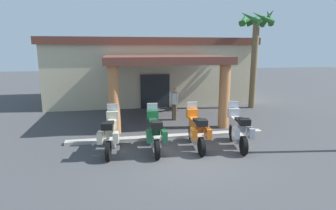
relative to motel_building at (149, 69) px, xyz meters
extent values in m
plane|color=#424244|center=(0.01, -11.14, -2.20)|extent=(80.00, 80.00, 0.00)
cube|color=beige|center=(0.00, 0.20, -0.26)|extent=(13.29, 6.37, 3.88)
cube|color=#1E2328|center=(0.01, -3.02, -1.15)|extent=(1.80, 0.11, 2.10)
cube|color=brown|center=(0.02, -5.63, 0.92)|extent=(5.83, 5.37, 0.35)
cylinder|color=#B27042|center=(-2.48, -7.92, -0.73)|extent=(0.50, 0.50, 2.95)
cylinder|color=#B27042|center=(2.54, -7.90, -0.73)|extent=(0.50, 0.50, 2.95)
cube|color=brown|center=(0.00, 0.20, 1.90)|extent=(13.69, 6.77, 0.44)
cylinder|color=black|center=(-2.55, -9.36, -1.87)|extent=(0.21, 0.67, 0.66)
cylinder|color=black|center=(-2.72, -10.91, -1.87)|extent=(0.21, 0.67, 0.66)
cube|color=silver|center=(-2.63, -10.16, -1.83)|extent=(0.38, 0.59, 0.32)
cube|color=beige|center=(-2.62, -10.01, -1.32)|extent=(0.42, 1.18, 0.34)
cube|color=black|center=(-2.66, -10.36, -1.10)|extent=(0.34, 0.63, 0.10)
cube|color=beige|center=(-2.55, -9.38, -1.05)|extent=(0.46, 0.29, 0.36)
cube|color=#B2BCC6|center=(-2.54, -9.31, -0.77)|extent=(0.41, 0.16, 0.36)
cube|color=beige|center=(-2.96, -10.73, -1.44)|extent=(0.23, 0.46, 0.36)
cube|color=beige|center=(-2.44, -10.79, -1.44)|extent=(0.23, 0.46, 0.36)
cube|color=black|center=(-2.71, -10.86, -1.03)|extent=(0.39, 0.36, 0.22)
cylinder|color=black|center=(-1.04, -9.53, -1.87)|extent=(0.16, 0.66, 0.66)
cylinder|color=black|center=(-1.10, -11.08, -1.87)|extent=(0.16, 0.66, 0.66)
cube|color=silver|center=(-1.07, -10.33, -1.83)|extent=(0.34, 0.57, 0.32)
cube|color=#19512D|center=(-1.07, -10.18, -1.32)|extent=(0.34, 1.16, 0.34)
cube|color=black|center=(-1.08, -10.53, -1.10)|extent=(0.30, 0.61, 0.10)
cube|color=#19512D|center=(-1.04, -9.55, -1.05)|extent=(0.45, 0.26, 0.36)
cube|color=#B2BCC6|center=(-1.04, -9.47, -0.77)|extent=(0.40, 0.13, 0.36)
cube|color=#19512D|center=(-1.35, -10.92, -1.44)|extent=(0.20, 0.45, 0.36)
cube|color=#19512D|center=(-0.84, -10.94, -1.44)|extent=(0.20, 0.45, 0.36)
cube|color=black|center=(-1.10, -11.03, -1.03)|extent=(0.37, 0.33, 0.22)
cylinder|color=black|center=(0.53, -9.55, -1.87)|extent=(0.18, 0.67, 0.66)
cylinder|color=black|center=(0.45, -11.10, -1.87)|extent=(0.18, 0.67, 0.66)
cube|color=silver|center=(0.49, -10.35, -1.83)|extent=(0.35, 0.58, 0.32)
cube|color=orange|center=(0.50, -10.20, -1.32)|extent=(0.37, 1.17, 0.34)
cube|color=black|center=(0.48, -10.55, -1.10)|extent=(0.31, 0.62, 0.10)
cube|color=orange|center=(0.53, -9.57, -1.05)|extent=(0.45, 0.27, 0.36)
cube|color=#B2BCC6|center=(0.54, -9.49, -0.77)|extent=(0.41, 0.14, 0.36)
cube|color=orange|center=(0.19, -10.94, -1.44)|extent=(0.21, 0.45, 0.36)
cube|color=orange|center=(0.71, -10.97, -1.44)|extent=(0.21, 0.45, 0.36)
cube|color=black|center=(0.45, -11.05, -1.03)|extent=(0.38, 0.34, 0.22)
cylinder|color=black|center=(2.18, -9.75, -1.87)|extent=(0.25, 0.67, 0.66)
cylinder|color=black|center=(1.92, -11.28, -1.87)|extent=(0.25, 0.67, 0.66)
cube|color=silver|center=(2.05, -10.54, -1.83)|extent=(0.41, 0.61, 0.32)
cube|color=#B2B2B7|center=(2.07, -10.39, -1.32)|extent=(0.49, 1.18, 0.34)
cube|color=black|center=(2.02, -10.74, -1.10)|extent=(0.38, 0.64, 0.10)
cube|color=#B2B2B7|center=(2.18, -9.77, -1.05)|extent=(0.47, 0.31, 0.36)
cube|color=#B2BCC6|center=(2.19, -9.69, -0.77)|extent=(0.41, 0.18, 0.36)
cube|color=#B2B2B7|center=(1.69, -11.09, -1.44)|extent=(0.25, 0.46, 0.36)
cube|color=#B2B2B7|center=(2.21, -11.18, -1.44)|extent=(0.25, 0.46, 0.36)
cube|color=black|center=(1.93, -11.23, -1.03)|extent=(0.41, 0.38, 0.22)
cylinder|color=brown|center=(0.53, -6.03, -1.78)|extent=(0.14, 0.14, 0.84)
cylinder|color=brown|center=(0.61, -6.19, -1.78)|extent=(0.14, 0.14, 0.84)
cylinder|color=white|center=(0.57, -6.11, -1.06)|extent=(0.32, 0.32, 0.60)
cylinder|color=white|center=(0.47, -5.92, -1.03)|extent=(0.09, 0.09, 0.57)
cylinder|color=white|center=(0.67, -6.31, -1.03)|extent=(0.09, 0.09, 0.57)
sphere|color=tan|center=(0.57, -6.11, -0.62)|extent=(0.23, 0.23, 0.23)
cylinder|color=brown|center=(5.97, -4.08, 0.41)|extent=(0.38, 0.38, 5.23)
cone|color=#236028|center=(6.67, -4.07, 3.25)|extent=(0.38, 1.39, 1.05)
cone|color=#236028|center=(6.39, -3.52, 3.14)|extent=(1.38, 1.15, 0.74)
cone|color=#236028|center=(5.88, -3.39, 3.18)|extent=(1.47, 0.54, 0.85)
cone|color=#236028|center=(5.40, -3.68, 3.26)|extent=(1.08, 1.33, 1.07)
cone|color=#236028|center=(5.36, -4.42, 3.21)|extent=(0.99, 1.42, 0.95)
cone|color=#236028|center=(5.95, -4.78, 3.18)|extent=(1.45, 0.40, 0.86)
cone|color=#236028|center=(6.49, -4.56, 3.21)|extent=(1.22, 1.29, 0.94)
cube|color=#ADA89E|center=(-0.29, -9.01, -2.14)|extent=(8.24, 0.36, 0.12)
camera|label=1|loc=(-2.41, -19.75, 1.46)|focal=29.46mm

